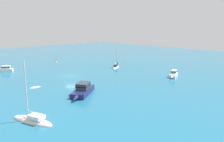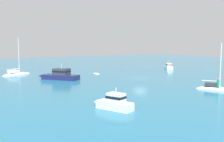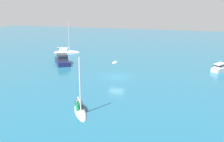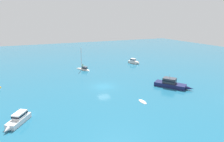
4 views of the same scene
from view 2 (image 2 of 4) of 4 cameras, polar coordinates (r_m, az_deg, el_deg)
ground_plane at (r=48.82m, az=6.15°, el=-1.49°), size 160.00×160.00×0.00m
launch at (r=66.65m, az=12.07°, el=0.93°), size 4.62×3.66×2.00m
rib at (r=55.23m, az=-3.40°, el=-0.60°), size 2.17×0.93×0.38m
ketch at (r=56.40m, az=-19.88°, el=-0.70°), size 3.68×6.47×8.04m
launch_1 at (r=25.48m, az=0.30°, el=-6.85°), size 4.59×2.50×2.13m
motor_cruiser at (r=47.26m, az=-11.17°, el=-0.90°), size 7.49×5.89×2.77m
yacht at (r=38.68m, az=21.31°, el=-3.53°), size 4.94×3.64×6.82m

